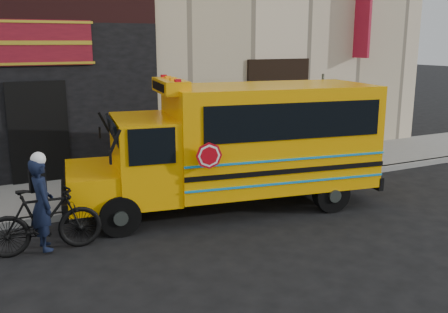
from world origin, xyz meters
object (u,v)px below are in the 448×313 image
sign_pole (321,124)px  bicycle (44,220)px  cyclist (42,207)px  school_bus (242,142)px

sign_pole → bicycle: 7.26m
bicycle → cyclist: size_ratio=1.20×
school_bus → bicycle: school_bus is taller
school_bus → bicycle: 4.49m
bicycle → cyclist: 0.24m
school_bus → cyclist: bearing=-171.7°
school_bus → bicycle: bearing=-170.9°
bicycle → cyclist: bearing=5.9°
school_bus → cyclist: size_ratio=4.28×
bicycle → cyclist: cyclist is taller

